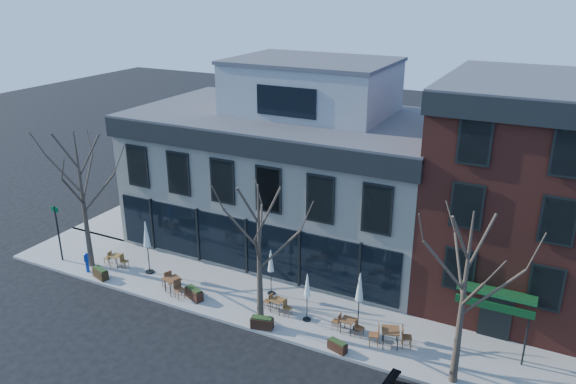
% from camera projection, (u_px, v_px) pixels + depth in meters
% --- Properties ---
extents(ground, '(120.00, 120.00, 0.00)m').
position_uv_depth(ground, '(248.00, 276.00, 31.26)').
color(ground, black).
rests_on(ground, ground).
extents(sidewalk_front, '(33.50, 4.70, 0.15)m').
position_uv_depth(sidewalk_front, '(282.00, 308.00, 28.06)').
color(sidewalk_front, gray).
rests_on(sidewalk_front, ground).
extents(sidewalk_side, '(4.50, 12.00, 0.15)m').
position_uv_depth(sidewalk_side, '(158.00, 205.00, 41.00)').
color(sidewalk_side, gray).
rests_on(sidewalk_side, ground).
extents(corner_building, '(18.39, 10.39, 11.10)m').
position_uv_depth(corner_building, '(290.00, 170.00, 33.79)').
color(corner_building, silver).
rests_on(corner_building, ground).
extents(red_brick_building, '(8.20, 11.78, 11.18)m').
position_uv_depth(red_brick_building, '(521.00, 190.00, 27.92)').
color(red_brick_building, maroon).
rests_on(red_brick_building, ground).
extents(tree_corner, '(3.93, 3.98, 7.92)m').
position_uv_depth(tree_corner, '(83.00, 199.00, 30.67)').
color(tree_corner, '#382B21').
rests_on(tree_corner, sidewalk_front).
extents(tree_mid, '(3.50, 3.55, 7.04)m').
position_uv_depth(tree_mid, '(259.00, 255.00, 25.39)').
color(tree_mid, '#382B21').
rests_on(tree_mid, sidewalk_front).
extents(tree_right, '(3.72, 3.77, 7.48)m').
position_uv_depth(tree_right, '(463.00, 298.00, 21.50)').
color(tree_right, '#382B21').
rests_on(tree_right, sidewalk_front).
extents(sign_pole, '(0.50, 0.10, 3.40)m').
position_uv_depth(sign_pole, '(58.00, 230.00, 32.05)').
color(sign_pole, black).
rests_on(sign_pole, sidewalk_front).
extents(call_box, '(0.24, 0.24, 1.19)m').
position_uv_depth(call_box, '(87.00, 262.00, 31.19)').
color(call_box, '#0C2F9C').
rests_on(call_box, sidewalk_front).
extents(cafe_set_0, '(1.57, 0.68, 0.82)m').
position_uv_depth(cafe_set_0, '(116.00, 259.00, 31.90)').
color(cafe_set_0, brown).
rests_on(cafe_set_0, sidewalk_front).
extents(cafe_set_2, '(1.91, 1.21, 0.99)m').
position_uv_depth(cafe_set_2, '(173.00, 284.00, 29.16)').
color(cafe_set_2, brown).
rests_on(cafe_set_2, sidewalk_front).
extents(cafe_set_3, '(1.61, 0.71, 0.83)m').
position_uv_depth(cafe_set_3, '(278.00, 304.00, 27.47)').
color(cafe_set_3, brown).
rests_on(cafe_set_3, sidewalk_front).
extents(cafe_set_4, '(1.56, 0.64, 0.82)m').
position_uv_depth(cafe_set_4, '(348.00, 324.00, 25.88)').
color(cafe_set_4, brown).
rests_on(cafe_set_4, sidewalk_front).
extents(cafe_set_5, '(1.98, 1.11, 1.02)m').
position_uv_depth(cafe_set_5, '(390.00, 336.00, 24.87)').
color(cafe_set_5, brown).
rests_on(cafe_set_5, sidewalk_front).
extents(umbrella_0, '(0.49, 0.49, 3.08)m').
position_uv_depth(umbrella_0, '(146.00, 237.00, 30.58)').
color(umbrella_0, black).
rests_on(umbrella_0, sidewalk_front).
extents(umbrella_2, '(0.40, 0.40, 2.52)m').
position_uv_depth(umbrella_2, '(271.00, 263.00, 28.60)').
color(umbrella_2, black).
rests_on(umbrella_2, sidewalk_front).
extents(umbrella_3, '(0.40, 0.40, 2.49)m').
position_uv_depth(umbrella_3, '(307.00, 288.00, 26.34)').
color(umbrella_3, black).
rests_on(umbrella_3, sidewalk_front).
extents(umbrella_4, '(0.47, 0.47, 2.94)m').
position_uv_depth(umbrella_4, '(360.00, 290.00, 25.54)').
color(umbrella_4, black).
rests_on(umbrella_4, sidewalk_front).
extents(planter_0, '(1.12, 0.70, 0.58)m').
position_uv_depth(planter_0, '(100.00, 273.00, 30.66)').
color(planter_0, '#2F220F').
rests_on(planter_0, sidewalk_front).
extents(planter_1, '(1.16, 0.78, 0.60)m').
position_uv_depth(planter_1, '(194.00, 293.00, 28.65)').
color(planter_1, '#321A10').
rests_on(planter_1, sidewalk_front).
extents(planter_2, '(1.12, 0.65, 0.59)m').
position_uv_depth(planter_2, '(262.00, 323.00, 26.22)').
color(planter_2, '#331B11').
rests_on(planter_2, sidewalk_front).
extents(planter_3, '(0.95, 0.59, 0.50)m').
position_uv_depth(planter_3, '(337.00, 346.00, 24.63)').
color(planter_3, '#321B10').
rests_on(planter_3, sidewalk_front).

